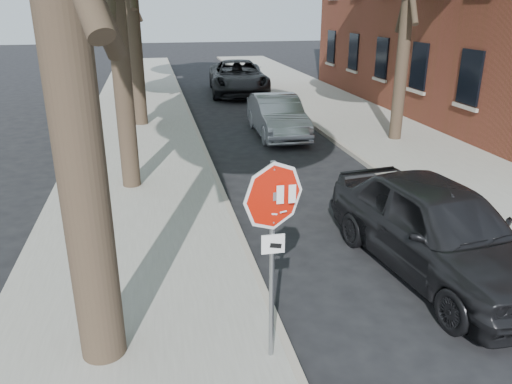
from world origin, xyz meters
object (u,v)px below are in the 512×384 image
car_b (277,116)px  car_d (238,77)px  stop_sign (273,226)px  car_a (438,228)px

car_b → car_d: car_d is taller
stop_sign → car_b: size_ratio=0.61×
car_b → car_d: 9.04m
stop_sign → car_a: bearing=28.1°
stop_sign → car_b: 12.09m
car_a → car_b: (-0.30, 9.89, -0.11)m
stop_sign → car_b: (3.00, 11.65, -1.25)m
car_d → car_b: bearing=-86.2°
car_b → car_d: bearing=90.3°
car_d → stop_sign: bearing=-93.8°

